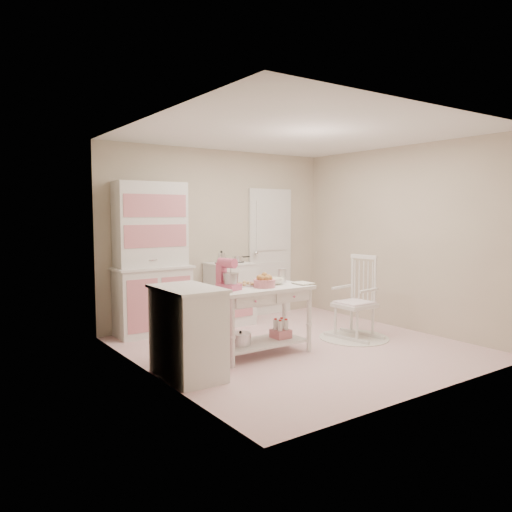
{
  "coord_description": "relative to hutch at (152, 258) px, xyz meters",
  "views": [
    {
      "loc": [
        -3.89,
        -4.64,
        1.66
      ],
      "look_at": [
        -0.28,
        0.52,
        1.11
      ],
      "focal_mm": 35.0,
      "sensor_mm": 36.0,
      "label": 1
    }
  ],
  "objects": [
    {
      "name": "lace_rug",
      "position": [
        2.09,
        -1.73,
        -1.03
      ],
      "size": [
        0.92,
        0.92,
        0.01
      ],
      "primitive_type": "cylinder",
      "color": "white",
      "rests_on": "ground"
    },
    {
      "name": "hutch",
      "position": [
        0.0,
        0.0,
        0.0
      ],
      "size": [
        1.06,
        0.5,
        2.08
      ],
      "primitive_type": "cube",
      "color": "silver",
      "rests_on": "ground"
    },
    {
      "name": "cookie_tray",
      "position": [
        0.48,
        -1.46,
        -0.23
      ],
      "size": [
        0.34,
        0.24,
        0.02
      ],
      "primitive_type": "cube",
      "color": "silver",
      "rests_on": "work_table"
    },
    {
      "name": "recipe_book",
      "position": [
        1.08,
        -1.76,
        -0.23
      ],
      "size": [
        0.18,
        0.24,
        0.02
      ],
      "primitive_type": "imported",
      "rotation": [
        0.0,
        0.0,
        -0.01
      ],
      "color": "white",
      "rests_on": "work_table"
    },
    {
      "name": "room_shell",
      "position": [
        1.19,
        -1.66,
        0.61
      ],
      "size": [
        3.84,
        3.84,
        2.62
      ],
      "color": "#D08286",
      "rests_on": "ground"
    },
    {
      "name": "rocking_chair",
      "position": [
        2.09,
        -1.73,
        -0.49
      ],
      "size": [
        0.59,
        0.79,
        1.1
      ],
      "primitive_type": "cube",
      "rotation": [
        0.0,
        0.0,
        0.15
      ],
      "color": "silver",
      "rests_on": "ground"
    },
    {
      "name": "stand_mixer",
      "position": [
        0.21,
        -1.62,
        -0.07
      ],
      "size": [
        0.27,
        0.33,
        0.34
      ],
      "primitive_type": "cube",
      "rotation": [
        0.0,
        0.0,
        0.29
      ],
      "color": "#D3597C",
      "rests_on": "work_table"
    },
    {
      "name": "base_cabinet",
      "position": [
        -0.44,
        -1.88,
        -0.58
      ],
      "size": [
        0.54,
        0.84,
        0.92
      ],
      "primitive_type": "cube",
      "color": "silver",
      "rests_on": "ground"
    },
    {
      "name": "bread_basket",
      "position": [
        0.65,
        -1.69,
        -0.19
      ],
      "size": [
        0.25,
        0.25,
        0.09
      ],
      "primitive_type": "cylinder",
      "color": "#CD7581",
      "rests_on": "work_table"
    },
    {
      "name": "metal_pitcher",
      "position": [
        1.07,
        -1.48,
        -0.16
      ],
      "size": [
        0.1,
        0.1,
        0.17
      ],
      "primitive_type": "cylinder",
      "color": "silver",
      "rests_on": "work_table"
    },
    {
      "name": "mixing_bowl",
      "position": [
        0.89,
        -1.56,
        -0.2
      ],
      "size": [
        0.24,
        0.24,
        0.08
      ],
      "primitive_type": "imported",
      "color": "white",
      "rests_on": "work_table"
    },
    {
      "name": "door",
      "position": [
        2.14,
        0.21,
        -0.02
      ],
      "size": [
        0.82,
        0.05,
        2.04
      ],
      "primitive_type": "cube",
      "color": "silver",
      "rests_on": "ground"
    },
    {
      "name": "stove",
      "position": [
        1.2,
        -0.05,
        -0.58
      ],
      "size": [
        0.62,
        0.57,
        0.92
      ],
      "primitive_type": "cube",
      "color": "silver",
      "rests_on": "ground"
    },
    {
      "name": "work_table",
      "position": [
        0.63,
        -1.64,
        -0.64
      ],
      "size": [
        1.2,
        0.6,
        0.8
      ],
      "primitive_type": "cube",
      "color": "silver",
      "rests_on": "ground"
    }
  ]
}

